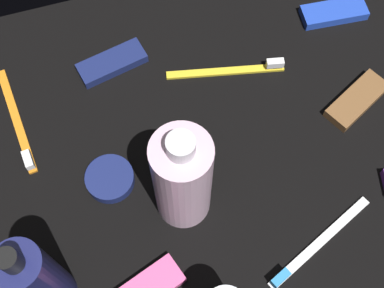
# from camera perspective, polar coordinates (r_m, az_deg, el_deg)

# --- Properties ---
(ground_plane) EXTENTS (0.84, 0.64, 0.01)m
(ground_plane) POSITION_cam_1_polar(r_m,az_deg,el_deg) (0.75, 0.00, -1.15)
(ground_plane) COLOR black
(lotion_bottle) EXTENTS (0.05, 0.05, 0.20)m
(lotion_bottle) POSITION_cam_1_polar(r_m,az_deg,el_deg) (0.62, -16.56, -13.99)
(lotion_bottle) COLOR navy
(lotion_bottle) RESTS_ON ground_plane
(bodywash_bottle) EXTENTS (0.07, 0.07, 0.20)m
(bodywash_bottle) POSITION_cam_1_polar(r_m,az_deg,el_deg) (0.63, -1.07, -3.87)
(bodywash_bottle) COLOR silver
(bodywash_bottle) RESTS_ON ground_plane
(toothbrush_yellow) EXTENTS (0.18, 0.05, 0.02)m
(toothbrush_yellow) POSITION_cam_1_polar(r_m,az_deg,el_deg) (0.80, 4.49, 8.14)
(toothbrush_yellow) COLOR yellow
(toothbrush_yellow) RESTS_ON ground_plane
(toothbrush_orange) EXTENTS (0.03, 0.18, 0.02)m
(toothbrush_orange) POSITION_cam_1_polar(r_m,az_deg,el_deg) (0.79, -18.53, 2.00)
(toothbrush_orange) COLOR orange
(toothbrush_orange) RESTS_ON ground_plane
(toothbrush_white) EXTENTS (0.17, 0.08, 0.02)m
(toothbrush_white) POSITION_cam_1_polar(r_m,az_deg,el_deg) (0.71, 13.27, -10.92)
(toothbrush_white) COLOR white
(toothbrush_white) RESTS_ON ground_plane
(snack_bar_blue) EXTENTS (0.11, 0.05, 0.01)m
(snack_bar_blue) POSITION_cam_1_polar(r_m,az_deg,el_deg) (0.89, 15.26, 13.72)
(snack_bar_blue) COLOR blue
(snack_bar_blue) RESTS_ON ground_plane
(snack_bar_navy) EXTENTS (0.11, 0.06, 0.01)m
(snack_bar_navy) POSITION_cam_1_polar(r_m,az_deg,el_deg) (0.81, -8.75, 8.76)
(snack_bar_navy) COLOR navy
(snack_bar_navy) RESTS_ON ground_plane
(snack_bar_brown) EXTENTS (0.11, 0.08, 0.01)m
(snack_bar_brown) POSITION_cam_1_polar(r_m,az_deg,el_deg) (0.81, 17.60, 4.60)
(snack_bar_brown) COLOR brown
(snack_bar_brown) RESTS_ON ground_plane
(cream_tin_right) EXTENTS (0.07, 0.07, 0.02)m
(cream_tin_right) POSITION_cam_1_polar(r_m,az_deg,el_deg) (0.72, -8.98, -3.78)
(cream_tin_right) COLOR navy
(cream_tin_right) RESTS_ON ground_plane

